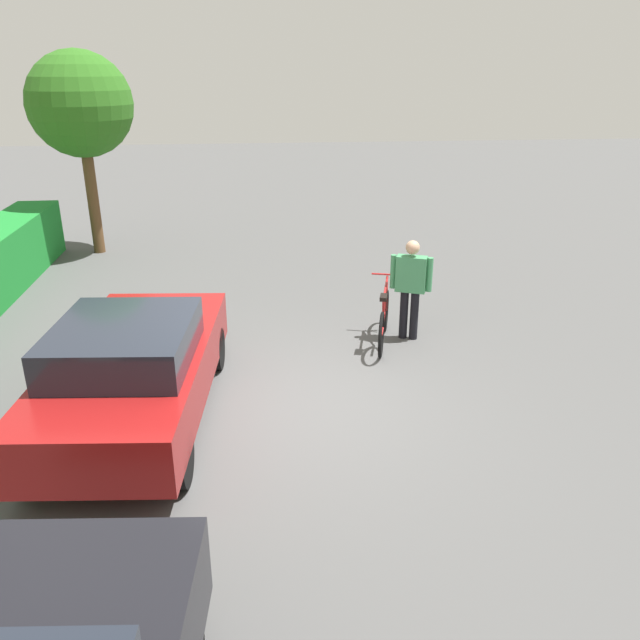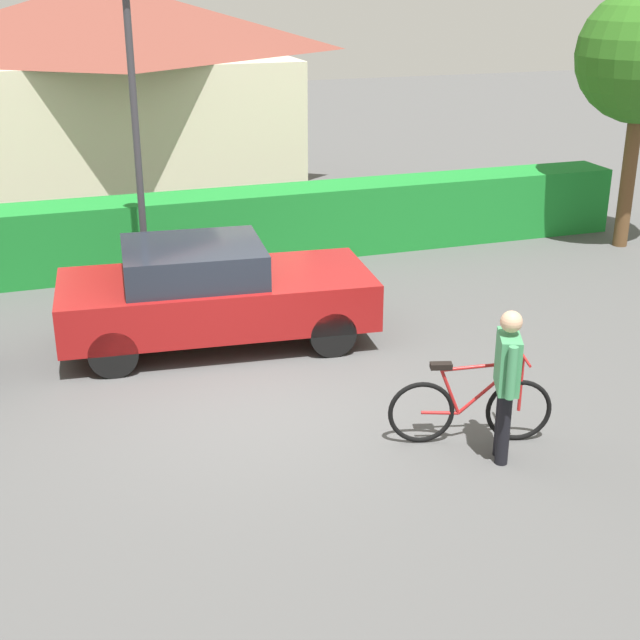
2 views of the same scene
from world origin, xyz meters
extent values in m
plane|color=#4C4C4C|center=(0.00, 0.00, 0.00)|extent=(60.00, 60.00, 0.00)
cube|color=maroon|center=(-0.08, 1.88, 0.61)|extent=(4.13, 2.05, 0.61)
cube|color=#1E232D|center=(-0.36, 1.90, 1.14)|extent=(1.88, 1.65, 0.45)
cylinder|color=black|center=(1.34, 2.51, 0.30)|extent=(0.61, 0.23, 0.60)
cylinder|color=black|center=(1.20, 1.00, 0.30)|extent=(0.61, 0.23, 0.60)
cylinder|color=black|center=(-1.36, 2.76, 0.30)|extent=(0.61, 0.23, 0.60)
cylinder|color=black|center=(-1.50, 1.25, 0.30)|extent=(0.61, 0.23, 0.60)
torus|color=black|center=(2.30, -1.68, 0.34)|extent=(0.68, 0.23, 0.69)
torus|color=black|center=(1.33, -1.41, 0.34)|extent=(0.68, 0.23, 0.69)
cylinder|color=#B21E1E|center=(2.00, -1.60, 0.63)|extent=(0.64, 0.21, 0.63)
cylinder|color=#B21E1E|center=(1.60, -1.49, 0.58)|extent=(0.24, 0.10, 0.52)
cylinder|color=#B21E1E|center=(1.88, -1.57, 0.85)|extent=(0.77, 0.25, 0.10)
cylinder|color=#B21E1E|center=(1.51, -1.46, 0.34)|extent=(0.38, 0.14, 0.05)
cylinder|color=#B21E1E|center=(2.30, -1.68, 0.64)|extent=(0.04, 0.04, 0.58)
cube|color=black|center=(1.50, -1.46, 0.87)|extent=(0.24, 0.16, 0.06)
cylinder|color=#B21E1E|center=(2.30, -1.68, 0.96)|extent=(0.16, 0.49, 0.03)
cylinder|color=black|center=(1.98, -1.90, 0.39)|extent=(0.13, 0.13, 0.79)
cylinder|color=black|center=(1.92, -2.05, 0.39)|extent=(0.13, 0.13, 0.79)
cube|color=#3F8C59|center=(1.95, -1.98, 1.07)|extent=(0.36, 0.50, 0.56)
sphere|color=tan|center=(1.95, -1.98, 1.48)|extent=(0.21, 0.21, 0.21)
cylinder|color=#3F8C59|center=(2.06, -1.72, 1.08)|extent=(0.09, 0.09, 0.53)
cylinder|color=#3F8C59|center=(1.84, -2.23, 1.08)|extent=(0.09, 0.09, 0.53)
cylinder|color=brown|center=(7.67, 3.96, 1.30)|extent=(0.25, 0.25, 2.60)
sphere|color=#2C661C|center=(7.67, 3.96, 3.27)|extent=(2.23, 2.23, 2.23)
camera|label=1|loc=(-7.03, 0.43, 4.01)|focal=35.34mm
camera|label=2|loc=(-2.24, -8.80, 4.58)|focal=49.89mm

